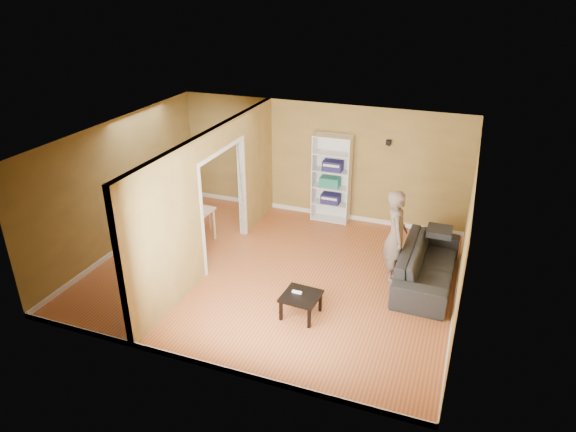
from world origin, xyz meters
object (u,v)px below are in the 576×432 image
object	(u,v)px
dining_table	(182,213)
chair_left	(152,214)
sofa	(428,259)
chair_far	(199,209)
person	(396,228)
chair_near	(167,234)
coffee_table	(301,298)
bookshelf	(332,178)

from	to	relation	value
dining_table	chair_left	size ratio (longest dim) A/B	1.13
sofa	chair_far	size ratio (longest dim) A/B	2.37
person	chair_left	xyz separation A→B (m)	(-5.05, -0.07, -0.50)
sofa	chair_near	size ratio (longest dim) A/B	2.54
person	coffee_table	world-z (taller)	person
chair_left	dining_table	bearing A→B (deg)	87.71
dining_table	chair_near	distance (m)	0.65
person	dining_table	xyz separation A→B (m)	(-4.31, -0.07, -0.37)
sofa	person	size ratio (longest dim) A/B	1.16
sofa	chair_near	distance (m)	4.95
chair_far	coffee_table	bearing A→B (deg)	152.83
person	chair_far	world-z (taller)	person
dining_table	chair_far	xyz separation A→B (m)	(0.05, 0.57, -0.15)
sofa	person	world-z (taller)	person
person	bookshelf	distance (m)	2.70
coffee_table	chair_far	bearing A→B (deg)	144.86
dining_table	chair_left	bearing A→B (deg)	179.92
bookshelf	chair_far	xyz separation A→B (m)	(-2.50, -1.56, -0.49)
bookshelf	coffee_table	xyz separation A→B (m)	(0.56, -3.72, -0.65)
sofa	chair_left	distance (m)	5.65
person	chair_far	bearing A→B (deg)	69.16
chair_near	chair_far	size ratio (longest dim) A/B	0.93
person	dining_table	bearing A→B (deg)	76.75
dining_table	chair_far	size ratio (longest dim) A/B	1.16
person	chair_left	distance (m)	5.07
person	chair_near	bearing A→B (deg)	85.01
coffee_table	chair_far	size ratio (longest dim) A/B	0.59
bookshelf	chair_left	distance (m)	3.95
coffee_table	dining_table	distance (m)	3.51
chair_left	person	bearing A→B (deg)	88.63
person	dining_table	distance (m)	4.32
person	bookshelf	bearing A→B (deg)	26.32
chair_near	chair_far	bearing A→B (deg)	88.68
sofa	chair_left	xyz separation A→B (m)	(-5.64, -0.19, 0.06)
bookshelf	chair_near	world-z (taller)	bookshelf
bookshelf	chair_far	distance (m)	2.99
chair_left	sofa	bearing A→B (deg)	89.67
chair_left	bookshelf	bearing A→B (deg)	120.63
bookshelf	dining_table	xyz separation A→B (m)	(-2.55, -2.13, -0.34)
chair_near	chair_far	world-z (taller)	chair_far
chair_far	sofa	bearing A→B (deg)	-176.50
bookshelf	coffee_table	bearing A→B (deg)	-81.37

